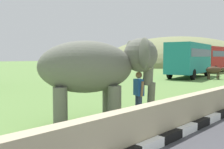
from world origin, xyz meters
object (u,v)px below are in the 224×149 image
Objects in this scene: elephant at (97,68)px; bus_teal at (190,57)px; person_handler at (139,92)px; bus_red at (214,57)px; cow_near at (214,70)px.

bus_teal is at bearing 18.24° from elephant.
bus_red is at bearing 17.19° from person_handler.
bus_red is at bearing 22.04° from cow_near.
elephant reaches higher than cow_near.
bus_teal is 0.91× the size of bus_red.
bus_teal reaches higher than elephant.
bus_teal is 11.48m from bus_red.
cow_near is (18.59, 3.52, -0.95)m from elephant.
person_handler is at bearing -158.51° from bus_teal.
bus_teal is at bearing 80.69° from cow_near.
cow_near is at bearing 13.72° from person_handler.
person_handler reaches higher than cow_near.
person_handler is 0.18× the size of bus_red.
cow_near is at bearing -157.96° from bus_red.
cow_near is at bearing 10.72° from elephant.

